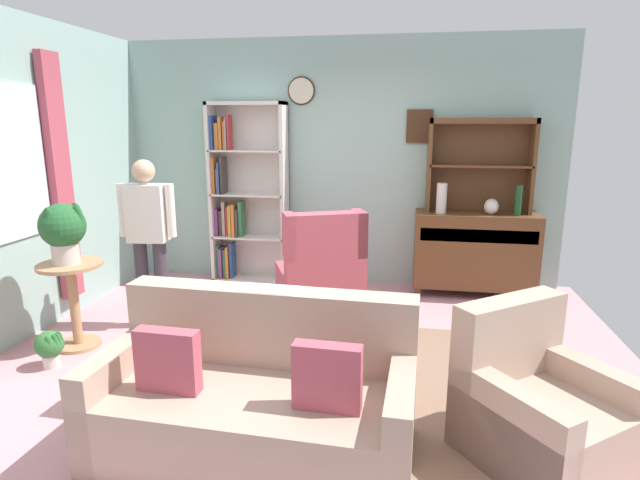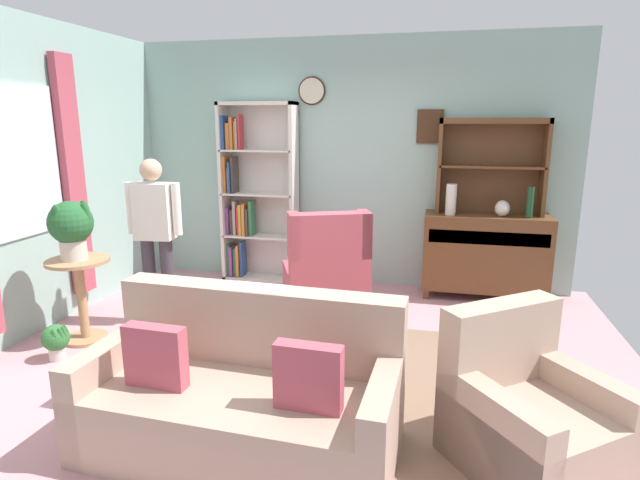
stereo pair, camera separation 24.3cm
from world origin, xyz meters
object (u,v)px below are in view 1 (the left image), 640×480
(sideboard, at_px, (475,250))
(wingback_chair, at_px, (321,275))
(plant_stand, at_px, (73,296))
(couch_floral, at_px, (257,400))
(person_reading, at_px, (148,232))
(bottle_wine, at_px, (518,201))
(armchair_floral, at_px, (539,411))
(vase_tall, at_px, (442,198))
(vase_round, at_px, (491,207))
(bookshelf, at_px, (243,198))
(potted_plant_large, at_px, (64,228))
(sideboard_hutch, at_px, (480,152))
(potted_plant_small, at_px, (50,346))

(sideboard, xyz_separation_m, wingback_chair, (-1.58, -0.79, -0.13))
(wingback_chair, xyz_separation_m, plant_stand, (-1.92, -1.17, 0.07))
(couch_floral, relative_size, person_reading, 1.18)
(bottle_wine, height_order, armchair_floral, bottle_wine)
(bottle_wine, distance_m, person_reading, 3.71)
(sideboard, relative_size, vase_tall, 3.99)
(bottle_wine, height_order, couch_floral, bottle_wine)
(vase_tall, distance_m, armchair_floral, 2.92)
(vase_tall, distance_m, vase_round, 0.53)
(couch_floral, height_order, armchair_floral, couch_floral)
(bottle_wine, bearing_deg, person_reading, -158.94)
(vase_tall, xyz_separation_m, couch_floral, (-1.19, -2.97, -0.77))
(bookshelf, bearing_deg, couch_floral, -71.01)
(bottle_wine, distance_m, plant_stand, 4.36)
(vase_tall, relative_size, potted_plant_large, 0.65)
(person_reading, bearing_deg, armchair_floral, -25.01)
(person_reading, bearing_deg, sideboard_hutch, 26.50)
(potted_plant_small, xyz_separation_m, person_reading, (0.40, 0.92, 0.73))
(bookshelf, bearing_deg, vase_tall, -4.19)
(sideboard_hutch, height_order, bottle_wine, sideboard_hutch)
(sideboard_hutch, relative_size, couch_floral, 0.60)
(vase_round, xyz_separation_m, couch_floral, (-1.71, -2.99, -0.69))
(vase_tall, relative_size, armchair_floral, 0.30)
(sideboard, distance_m, vase_tall, 0.70)
(potted_plant_large, bearing_deg, bottle_wine, 25.67)
(vase_round, relative_size, armchair_floral, 0.16)
(sideboard, xyz_separation_m, vase_tall, (-0.39, -0.08, 0.57))
(vase_round, xyz_separation_m, potted_plant_small, (-3.60, -2.27, -0.83))
(bookshelf, distance_m, vase_round, 2.79)
(potted_plant_small, bearing_deg, person_reading, 66.52)
(bottle_wine, distance_m, potted_plant_small, 4.56)
(bottle_wine, relative_size, couch_floral, 0.17)
(wingback_chair, relative_size, potted_plant_large, 2.09)
(sideboard_hutch, relative_size, wingback_chair, 1.05)
(sideboard, bearing_deg, person_reading, -155.15)
(vase_round, distance_m, couch_floral, 3.51)
(bottle_wine, bearing_deg, vase_tall, 179.34)
(sideboard, distance_m, sideboard_hutch, 1.06)
(couch_floral, distance_m, potted_plant_large, 2.33)
(sideboard_hutch, distance_m, potted_plant_small, 4.46)
(bookshelf, relative_size, vase_round, 12.35)
(sideboard_hutch, height_order, person_reading, sideboard_hutch)
(armchair_floral, distance_m, potted_plant_large, 3.72)
(sideboard, distance_m, potted_plant_small, 4.20)
(bookshelf, distance_m, plant_stand, 2.28)
(sideboard_hutch, relative_size, potted_plant_small, 3.69)
(bottle_wine, bearing_deg, wingback_chair, -160.50)
(plant_stand, relative_size, person_reading, 0.47)
(armchair_floral, bearing_deg, bottle_wine, 82.43)
(vase_round, height_order, person_reading, person_reading)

